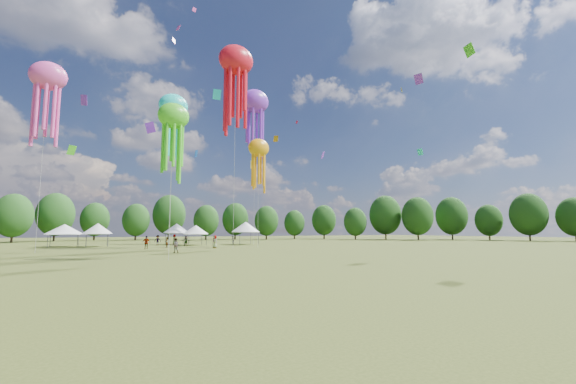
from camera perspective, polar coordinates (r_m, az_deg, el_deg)
ground at (r=19.87m, az=22.38°, el=-13.25°), size 300.00×300.00×0.00m
spectator_near at (r=44.87m, az=-17.54°, el=-8.13°), size 0.89×0.72×1.72m
spectators_far at (r=64.15m, az=-16.54°, el=-7.46°), size 18.28×20.45×1.91m
festival_tents at (r=68.06m, az=-19.52°, el=-5.50°), size 35.23×11.54×4.33m
show_kites at (r=58.33m, az=-11.61°, el=13.30°), size 36.41×30.33×30.88m
small_kites at (r=62.00m, az=-14.05°, el=20.07°), size 80.20×56.98×45.67m
treeline at (r=75.99m, az=-19.99°, el=-2.85°), size 201.57×95.24×13.43m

